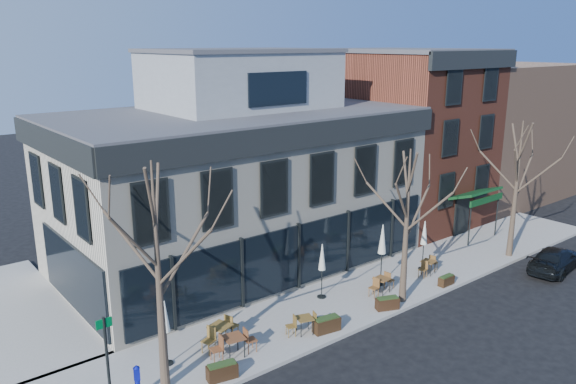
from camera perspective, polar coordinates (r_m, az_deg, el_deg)
ground at (r=27.22m, az=0.94°, el=-10.16°), size 120.00×120.00×0.00m
sidewalk_front at (r=27.84m, az=9.05°, el=-9.59°), size 33.50×4.70×0.15m
sidewalk_side at (r=27.84m, az=-26.27°, el=-11.06°), size 4.50×12.00×0.15m
corner_building at (r=29.56m, az=-5.19°, el=1.54°), size 18.39×10.39×11.10m
red_brick_building at (r=37.87m, az=11.44°, el=5.68°), size 8.20×11.78×11.18m
bg_building at (r=46.55m, az=18.44°, el=6.12°), size 12.00×12.00×10.00m
tree_corner at (r=18.82m, az=-12.98°, el=-8.31°), size 3.93×3.98×7.92m
tree_mid at (r=25.27m, az=11.96°, el=-3.27°), size 3.50×3.55×7.04m
tree_right at (r=32.46m, az=22.18°, el=0.41°), size 3.72×3.77×7.48m
sign_pole at (r=18.88m, az=-17.87°, el=-16.00°), size 0.50×0.10×3.40m
parked_sedan at (r=32.55m, az=25.54°, el=-6.20°), size 4.49×2.29×1.25m
call_box at (r=20.17m, az=-15.07°, el=-17.96°), size 0.24×0.23×1.18m
cafe_set_0 at (r=21.82m, az=-5.54°, el=-15.11°), size 1.90×0.85×0.98m
cafe_set_1 at (r=22.59m, az=-6.88°, el=-13.99°), size 1.95×1.05×1.00m
cafe_set_2 at (r=23.27m, az=1.71°, el=-13.19°), size 1.65×0.90×0.85m
cafe_set_3 at (r=27.04m, az=9.50°, el=-9.16°), size 1.71×0.75×0.88m
cafe_set_5 at (r=29.59m, az=14.07°, el=-7.27°), size 1.65×0.76×0.85m
umbrella_0 at (r=21.10m, az=-12.36°, el=-12.58°), size 0.40×0.40×2.52m
umbrella_2 at (r=25.70m, az=3.48°, el=-6.91°), size 0.42×0.42×2.62m
umbrella_3 at (r=27.29m, az=9.56°, el=-5.08°), size 0.49×0.49×3.05m
umbrella_4 at (r=29.60m, az=13.67°, el=-4.32°), size 0.42×0.42×2.62m
planter_0 at (r=20.70m, az=-6.72°, el=-17.62°), size 1.15×0.65×0.60m
planter_1 at (r=23.49m, az=3.94°, el=-13.25°), size 1.20×0.65×0.64m
planter_2 at (r=25.59m, az=10.06°, el=-11.05°), size 1.10×0.78×0.57m
planter_3 at (r=28.58m, az=15.79°, el=-8.62°), size 0.89×0.36×0.50m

